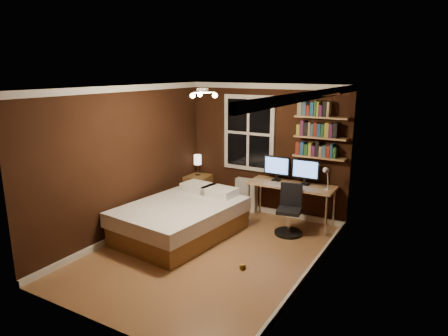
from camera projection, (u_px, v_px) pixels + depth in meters
The scene contains 24 objects.
floor at pixel (208, 252), 6.16m from camera, with size 4.20×4.20×0.00m, color brown.
wall_back at pixel (266, 150), 7.62m from camera, with size 3.20×0.04×2.50m, color black.
wall_left at pixel (126, 162), 6.63m from camera, with size 0.04×4.20×2.50m, color black.
wall_right at pixel (313, 190), 5.08m from camera, with size 0.04×4.20×2.50m, color black.
ceiling at pixel (206, 87), 5.56m from camera, with size 3.20×4.20×0.02m, color white.
window at pixel (249, 133), 7.69m from camera, with size 1.06×0.06×1.46m, color silver.
door at pixel (261, 253), 3.84m from camera, with size 0.03×0.82×2.05m, color black, non-canonical shape.
door_knob at pixel (243, 268), 3.61m from camera, with size 0.06×0.06×0.06m, color gold.
ceiling_fixture at pixel (202, 95), 5.50m from camera, with size 0.44×0.44×0.18m, color beige, non-canonical shape.
bookshelf_lower at pixel (319, 157), 7.00m from camera, with size 0.92×0.22×0.03m, color tan.
books_row_lower at pixel (320, 150), 6.97m from camera, with size 0.66×0.16×0.23m, color maroon, non-canonical shape.
bookshelf_middle at pixel (321, 137), 6.91m from camera, with size 0.92×0.22×0.03m, color tan.
books_row_middle at pixel (321, 130), 6.88m from camera, with size 0.66×0.16×0.23m, color navy, non-canonical shape.
bookshelf_upper at pixel (322, 117), 6.83m from camera, with size 0.92×0.22×0.03m, color tan.
books_row_upper at pixel (322, 110), 6.80m from camera, with size 0.54×0.16×0.23m, color #214F26, non-canonical shape.
bed at pixel (181, 219), 6.71m from camera, with size 1.70×2.21×0.70m.
nightstand at pixel (198, 190), 8.32m from camera, with size 0.49×0.49×0.61m, color brown.
bedside_lamp at pixel (198, 165), 8.19m from camera, with size 0.15×0.15×0.43m, color white, non-canonical shape.
radiator at pixel (246, 195), 7.91m from camera, with size 0.44×0.15×0.65m, color silver.
desk at pixel (291, 187), 7.18m from camera, with size 1.56×0.59×0.74m.
monitor_left at pixel (277, 169), 7.33m from camera, with size 0.50×0.12×0.46m, color black, non-canonical shape.
monitor_right at pixel (305, 172), 7.07m from camera, with size 0.50×0.12×0.46m, color black, non-canonical shape.
desk_lamp at pixel (327, 178), 6.74m from camera, with size 0.14×0.32×0.44m, color silver, non-canonical shape.
office_chair at pixel (289, 216), 6.80m from camera, with size 0.48×0.48×0.86m.
Camera 1 is at (3.04, -4.78, 2.74)m, focal length 32.00 mm.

